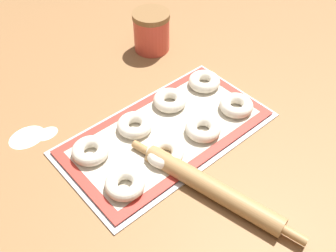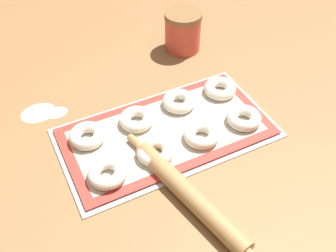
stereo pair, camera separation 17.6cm
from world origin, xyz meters
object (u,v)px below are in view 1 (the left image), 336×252
(bagel_front_far_right, at_px, (236,105))
(bagel_back_mid_left, at_px, (135,125))
(rolling_pin, at_px, (211,188))
(bagel_front_mid_left, at_px, (165,153))
(bagel_back_far_right, at_px, (204,81))
(bagel_front_far_left, at_px, (125,184))
(flour_canister, at_px, (152,31))
(baking_tray, at_px, (168,132))
(bagel_back_far_left, at_px, (91,151))
(bagel_back_mid_right, at_px, (170,100))
(bagel_front_mid_right, at_px, (203,129))

(bagel_front_far_right, bearing_deg, bagel_back_mid_left, 154.31)
(bagel_front_far_right, relative_size, rolling_pin, 0.21)
(bagel_front_mid_left, relative_size, bagel_back_mid_left, 1.00)
(bagel_back_far_right, bearing_deg, bagel_front_far_left, -160.09)
(bagel_front_far_left, height_order, flour_canister, flour_canister)
(bagel_front_far_left, bearing_deg, bagel_front_far_right, 1.71)
(baking_tray, xyz_separation_m, bagel_back_far_left, (-0.19, 0.06, 0.02))
(bagel_front_far_right, relative_size, flour_canister, 0.71)
(bagel_front_mid_left, distance_m, bagel_back_mid_right, 0.19)
(bagel_back_far_left, xyz_separation_m, bagel_back_far_right, (0.39, 0.01, 0.00))
(bagel_front_far_left, xyz_separation_m, bagel_back_far_right, (0.38, 0.14, 0.00))
(bagel_front_mid_left, distance_m, bagel_front_mid_right, 0.12)
(bagel_front_far_left, xyz_separation_m, bagel_back_mid_left, (0.13, 0.13, 0.00))
(bagel_back_mid_right, bearing_deg, bagel_back_far_right, -1.73)
(baking_tray, bearing_deg, rolling_pin, -104.27)
(bagel_back_far_left, height_order, bagel_back_mid_left, same)
(bagel_back_mid_right, xyz_separation_m, rolling_pin, (-0.12, -0.27, -0.00))
(rolling_pin, bearing_deg, bagel_front_far_right, 30.69)
(baking_tray, xyz_separation_m, bagel_front_mid_left, (-0.06, -0.06, 0.02))
(baking_tray, height_order, bagel_back_mid_left, bagel_back_mid_left)
(baking_tray, distance_m, rolling_pin, 0.21)
(baking_tray, height_order, bagel_front_mid_left, bagel_front_mid_left)
(bagel_back_mid_left, bearing_deg, bagel_front_mid_right, -45.34)
(baking_tray, height_order, bagel_front_far_left, bagel_front_far_left)
(bagel_back_far_left, distance_m, bagel_back_mid_right, 0.26)
(bagel_front_mid_left, xyz_separation_m, bagel_back_far_left, (-0.13, 0.12, 0.00))
(bagel_front_mid_left, bearing_deg, bagel_back_far_left, 136.21)
(bagel_front_mid_left, distance_m, bagel_back_far_left, 0.18)
(bagel_front_far_left, relative_size, flour_canister, 0.71)
(bagel_back_far_right, distance_m, flour_canister, 0.26)
(bagel_front_mid_right, bearing_deg, baking_tray, 132.91)
(bagel_back_far_left, bearing_deg, flour_canister, 32.95)
(baking_tray, distance_m, bagel_front_far_left, 0.20)
(bagel_front_mid_left, height_order, bagel_back_mid_right, same)
(bagel_back_mid_right, bearing_deg, rolling_pin, -113.62)
(bagel_front_far_right, relative_size, bagel_back_far_left, 1.00)
(bagel_front_far_right, bearing_deg, bagel_back_far_right, 86.42)
(bagel_front_mid_left, height_order, bagel_back_mid_left, same)
(bagel_front_far_right, xyz_separation_m, bagel_back_mid_left, (-0.25, 0.12, 0.00))
(bagel_front_mid_right, relative_size, rolling_pin, 0.21)
(baking_tray, xyz_separation_m, bagel_front_far_right, (0.19, -0.06, 0.02))
(bagel_front_far_left, relative_size, bagel_front_mid_right, 1.00)
(baking_tray, relative_size, bagel_back_far_right, 6.02)
(bagel_front_mid_left, distance_m, rolling_pin, 0.14)
(flour_canister, bearing_deg, bagel_front_far_right, -93.88)
(bagel_front_mid_left, bearing_deg, bagel_back_far_right, 26.49)
(bagel_front_mid_right, relative_size, flour_canister, 0.71)
(bagel_front_mid_left, xyz_separation_m, bagel_back_mid_left, (0.00, 0.12, 0.00))
(bagel_back_far_right, bearing_deg, baking_tray, -161.18)
(bagel_front_far_left, height_order, bagel_back_mid_left, same)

